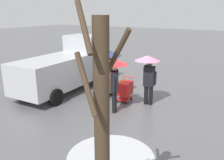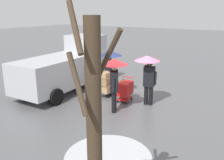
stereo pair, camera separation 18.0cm
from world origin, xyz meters
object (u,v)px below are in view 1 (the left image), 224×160
Objects in this scene: hand_dolly_boxes at (106,83)px; pedestrian_white_side at (110,62)px; shopping_cart_vendor at (125,89)px; bare_tree_near at (102,136)px; cargo_van_parked_right at (66,67)px; pedestrian_pink_side at (148,68)px; pedestrian_black_side at (115,73)px.

hand_dolly_boxes is 0.96m from pedestrian_white_side.
shopping_cart_vendor is 6.92m from bare_tree_near.
bare_tree_near is at bearing 114.87° from shopping_cart_vendor.
cargo_van_parked_right is 3.34m from shopping_cart_vendor.
pedestrian_white_side is (1.01, -0.41, 1.02)m from shopping_cart_vendor.
hand_dolly_boxes is at bearing 2.48° from pedestrian_pink_side.
pedestrian_black_side and pedestrian_white_side have the same top height.
shopping_cart_vendor is (-3.29, -0.06, -0.61)m from cargo_van_parked_right.
shopping_cart_vendor is at bearing -81.55° from pedestrian_black_side.
bare_tree_near is at bearing 106.41° from pedestrian_pink_side.
hand_dolly_boxes is at bearing 89.87° from pedestrian_white_side.
pedestrian_white_side is at bearing -53.24° from pedestrian_black_side.
cargo_van_parked_right reaches higher than pedestrian_white_side.
bare_tree_near is (-1.86, 6.32, 0.42)m from pedestrian_pink_side.
pedestrian_pink_side is 1.58m from pedestrian_black_side.
cargo_van_parked_right is 2.51× the size of pedestrian_pink_side.
shopping_cart_vendor is 1.49m from pedestrian_white_side.
pedestrian_white_side is at bearing -168.31° from cargo_van_parked_right.
pedestrian_black_side is at bearing 59.03° from pedestrian_pink_side.
cargo_van_parked_right reaches higher than shopping_cart_vendor.
shopping_cart_vendor is 1.02m from hand_dolly_boxes.
cargo_van_parked_right reaches higher than pedestrian_black_side.
hand_dolly_boxes is 0.61× the size of pedestrian_white_side.
hand_dolly_boxes is 1.95m from pedestrian_black_side.
pedestrian_white_side is (1.18, -1.58, 0.00)m from pedestrian_black_side.
shopping_cart_vendor is 0.49× the size of pedestrian_white_side.
bare_tree_near is (-2.85, 6.14, 1.44)m from shopping_cart_vendor.
shopping_cart_vendor is at bearing 10.31° from pedestrian_pink_side.
shopping_cart_vendor is at bearing -65.13° from bare_tree_near.
cargo_van_parked_right is 2.34m from hand_dolly_boxes.
cargo_van_parked_right is 2.51× the size of pedestrian_white_side.
cargo_van_parked_right is at bearing 1.13° from shopping_cart_vendor.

